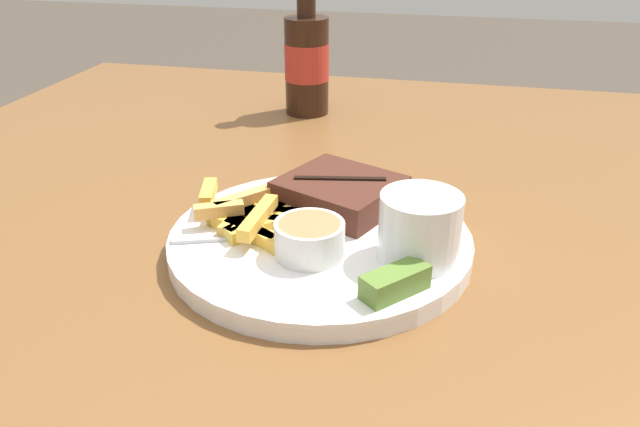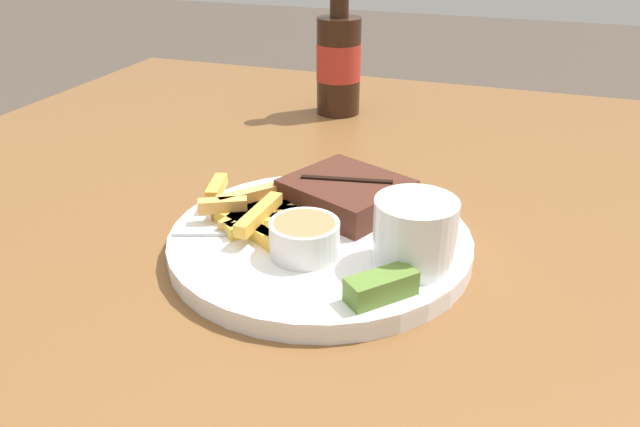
{
  "view_description": "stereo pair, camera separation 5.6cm",
  "coord_description": "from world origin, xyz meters",
  "views": [
    {
      "loc": [
        0.11,
        -0.48,
        1.03
      ],
      "look_at": [
        0.0,
        0.0,
        0.78
      ],
      "focal_mm": 35.0,
      "sensor_mm": 36.0,
      "label": 1
    },
    {
      "loc": [
        0.16,
        -0.47,
        1.03
      ],
      "look_at": [
        0.0,
        0.0,
        0.78
      ],
      "focal_mm": 35.0,
      "sensor_mm": 36.0,
      "label": 2
    }
  ],
  "objects": [
    {
      "name": "dinner_plate",
      "position": [
        0.0,
        0.0,
        0.75
      ],
      "size": [
        0.27,
        0.27,
        0.02
      ],
      "color": "white",
      "rests_on": "dining_table"
    },
    {
      "name": "dining_table",
      "position": [
        0.0,
        0.0,
        0.67
      ],
      "size": [
        1.16,
        1.24,
        0.74
      ],
      "color": "brown",
      "rests_on": "ground_plane"
    },
    {
      "name": "fork_utensil",
      "position": [
        -0.07,
        -0.02,
        0.76
      ],
      "size": [
        0.13,
        0.06,
        0.0
      ],
      "rotation": [
        0.0,
        0.0,
        6.63
      ],
      "color": "#B7B7BC",
      "rests_on": "dinner_plate"
    },
    {
      "name": "fries_pile",
      "position": [
        -0.06,
        0.0,
        0.77
      ],
      "size": [
        0.11,
        0.13,
        0.02
      ],
      "color": "gold",
      "rests_on": "dinner_plate"
    },
    {
      "name": "dipping_sauce_cup",
      "position": [
        -0.0,
        -0.04,
        0.78
      ],
      "size": [
        0.06,
        0.06,
        0.03
      ],
      "color": "silver",
      "rests_on": "dinner_plate"
    },
    {
      "name": "coleslaw_cup",
      "position": [
        0.09,
        -0.02,
        0.79
      ],
      "size": [
        0.07,
        0.07,
        0.06
      ],
      "color": "white",
      "rests_on": "dinner_plate"
    },
    {
      "name": "beer_bottle",
      "position": [
        -0.11,
        0.4,
        0.82
      ],
      "size": [
        0.06,
        0.06,
        0.22
      ],
      "color": "black",
      "rests_on": "dining_table"
    },
    {
      "name": "steak_portion",
      "position": [
        0.01,
        0.06,
        0.78
      ],
      "size": [
        0.13,
        0.13,
        0.03
      ],
      "color": "#472319",
      "rests_on": "dinner_plate"
    },
    {
      "name": "pickle_spear",
      "position": [
        0.08,
        -0.08,
        0.77
      ],
      "size": [
        0.05,
        0.06,
        0.02
      ],
      "color": "#567A2D",
      "rests_on": "dinner_plate"
    }
  ]
}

